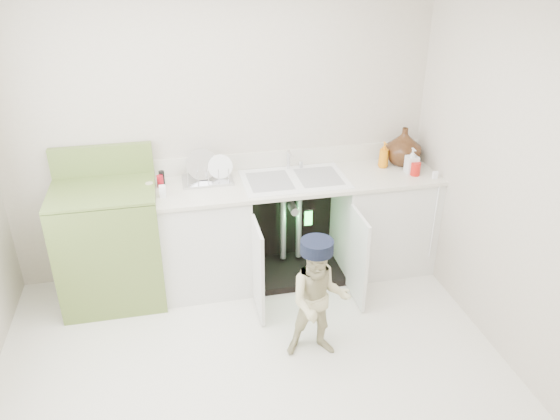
# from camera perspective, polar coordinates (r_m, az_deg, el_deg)

# --- Properties ---
(ground) EXTENTS (3.50, 3.50, 0.00)m
(ground) POSITION_cam_1_polar(r_m,az_deg,el_deg) (3.87, -2.55, -17.09)
(ground) COLOR silver
(ground) RESTS_ON ground
(room_shell) EXTENTS (6.00, 5.50, 1.26)m
(room_shell) POSITION_cam_1_polar(r_m,az_deg,el_deg) (3.14, -3.01, -0.44)
(room_shell) COLOR beige
(room_shell) RESTS_ON ground
(counter_run) EXTENTS (2.44, 1.02, 1.22)m
(counter_run) POSITION_cam_1_polar(r_m,az_deg,el_deg) (4.65, 1.79, -1.54)
(counter_run) COLOR white
(counter_run) RESTS_ON ground
(avocado_stove) EXTENTS (0.78, 0.65, 1.22)m
(avocado_stove) POSITION_cam_1_polar(r_m,az_deg,el_deg) (4.53, -17.30, -3.29)
(avocado_stove) COLOR olive
(avocado_stove) RESTS_ON ground
(repair_worker) EXTENTS (0.48, 0.90, 0.91)m
(repair_worker) POSITION_cam_1_polar(r_m,az_deg,el_deg) (3.78, 4.09, -9.24)
(repair_worker) COLOR #C7BE8F
(repair_worker) RESTS_ON ground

